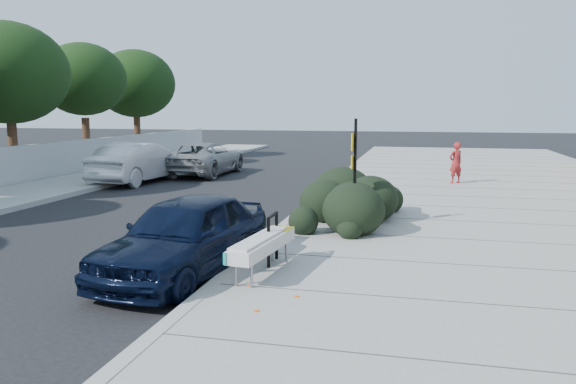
% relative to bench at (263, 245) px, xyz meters
% --- Properties ---
extents(ground, '(120.00, 120.00, 0.00)m').
position_rel_bench_xyz_m(ground, '(-0.60, 1.29, -0.63)').
color(ground, black).
rests_on(ground, ground).
extents(sidewalk_near, '(11.20, 50.00, 0.15)m').
position_rel_bench_xyz_m(sidewalk_near, '(5.00, 6.29, -0.55)').
color(sidewalk_near, gray).
rests_on(sidewalk_near, ground).
extents(sidewalk_far, '(3.00, 50.00, 0.15)m').
position_rel_bench_xyz_m(sidewalk_far, '(-10.10, 6.29, -0.55)').
color(sidewalk_far, gray).
rests_on(sidewalk_far, ground).
extents(curb_near, '(0.22, 50.00, 0.17)m').
position_rel_bench_xyz_m(curb_near, '(-0.60, 6.29, -0.54)').
color(curb_near, '#9E9E99').
rests_on(curb_near, ground).
extents(curb_far, '(0.22, 50.00, 0.17)m').
position_rel_bench_xyz_m(curb_far, '(-8.60, 6.29, -0.54)').
color(curb_far, '#9E9E99').
rests_on(curb_far, ground).
extents(tree_far_d, '(4.60, 4.60, 6.16)m').
position_rel_bench_xyz_m(tree_far_d, '(-13.10, 10.29, 3.56)').
color(tree_far_d, '#332114').
rests_on(tree_far_d, ground).
extents(tree_far_e, '(4.00, 4.00, 5.90)m').
position_rel_bench_xyz_m(tree_far_e, '(-13.10, 15.29, 3.55)').
color(tree_far_e, '#332114').
rests_on(tree_far_e, ground).
extents(tree_far_f, '(4.40, 4.40, 6.07)m').
position_rel_bench_xyz_m(tree_far_f, '(-13.10, 20.29, 3.56)').
color(tree_far_f, '#332114').
rests_on(tree_far_f, ground).
extents(bench, '(0.66, 2.03, 0.61)m').
position_rel_bench_xyz_m(bench, '(0.00, 0.00, 0.00)').
color(bench, gray).
rests_on(bench, sidewalk_near).
extents(bike_rack, '(0.06, 0.61, 0.89)m').
position_rel_bench_xyz_m(bike_rack, '(0.00, 0.64, 0.06)').
color(bike_rack, black).
rests_on(bike_rack, sidewalk_near).
extents(sign_post, '(0.11, 0.29, 2.48)m').
position_rel_bench_xyz_m(sign_post, '(1.04, 3.99, 0.93)').
color(sign_post, black).
rests_on(sign_post, sidewalk_near).
extents(hedge, '(2.75, 4.15, 1.43)m').
position_rel_bench_xyz_m(hedge, '(0.90, 4.71, 0.23)').
color(hedge, black).
rests_on(hedge, sidewalk_near).
extents(sedan_navy, '(2.16, 4.28, 1.40)m').
position_rel_bench_xyz_m(sedan_navy, '(-1.40, 0.07, 0.07)').
color(sedan_navy, black).
rests_on(sedan_navy, ground).
extents(wagon_silver, '(2.03, 4.83, 1.55)m').
position_rel_bench_xyz_m(wagon_silver, '(-8.10, 11.03, 0.15)').
color(wagon_silver, silver).
rests_on(wagon_silver, ground).
extents(suv_silver, '(2.36, 5.06, 1.40)m').
position_rel_bench_xyz_m(suv_silver, '(-6.60, 14.00, 0.07)').
color(suv_silver, gray).
rests_on(suv_silver, ground).
extents(pedestrian, '(0.65, 0.61, 1.49)m').
position_rel_bench_xyz_m(pedestrian, '(3.74, 12.45, 0.27)').
color(pedestrian, maroon).
rests_on(pedestrian, sidewalk_near).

